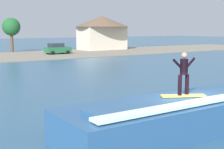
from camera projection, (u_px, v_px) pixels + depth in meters
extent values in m
plane|color=#2F587A|center=(188.00, 132.00, 13.39)|extent=(260.00, 260.00, 0.00)
cube|color=#2C5888|center=(179.00, 115.00, 13.42)|extent=(10.56, 3.22, 1.33)
cube|color=#2C5888|center=(187.00, 100.00, 12.99)|extent=(8.98, 1.45, 0.15)
cube|color=white|center=(200.00, 102.00, 12.45)|extent=(9.51, 0.58, 0.12)
cube|color=#EAD159|center=(183.00, 96.00, 13.17)|extent=(1.79, 1.20, 0.06)
cube|color=black|center=(183.00, 95.00, 13.16)|extent=(1.50, 0.82, 0.01)
cylinder|color=black|center=(180.00, 85.00, 13.05)|extent=(0.16, 0.16, 0.83)
cylinder|color=black|center=(187.00, 84.00, 13.27)|extent=(0.16, 0.16, 0.83)
cylinder|color=black|center=(184.00, 67.00, 13.06)|extent=(0.32, 0.32, 0.63)
sphere|color=tan|center=(184.00, 55.00, 12.99)|extent=(0.24, 0.24, 0.24)
cylinder|color=black|center=(177.00, 64.00, 12.83)|extent=(0.49, 0.10, 0.42)
cylinder|color=black|center=(191.00, 63.00, 13.24)|extent=(0.49, 0.10, 0.42)
cube|color=#23663D|center=(58.00, 50.00, 53.22)|extent=(4.11, 1.92, 0.90)
cube|color=#262D38|center=(56.00, 45.00, 52.94)|extent=(2.26, 1.73, 0.64)
cylinder|color=black|center=(63.00, 52.00, 54.85)|extent=(0.64, 0.22, 0.64)
cylinder|color=black|center=(68.00, 52.00, 53.19)|extent=(0.64, 0.22, 0.64)
cylinder|color=black|center=(48.00, 52.00, 53.38)|extent=(0.64, 0.22, 0.64)
cylinder|color=black|center=(53.00, 53.00, 51.72)|extent=(0.64, 0.22, 0.64)
cube|color=beige|center=(102.00, 38.00, 64.43)|extent=(8.66, 5.46, 4.58)
cone|color=brown|center=(102.00, 21.00, 63.95)|extent=(10.74, 10.74, 2.11)
cylinder|color=brown|center=(12.00, 42.00, 57.55)|extent=(0.51, 0.51, 3.59)
sphere|color=#1E5C2C|center=(11.00, 27.00, 57.16)|extent=(3.15, 3.15, 3.15)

